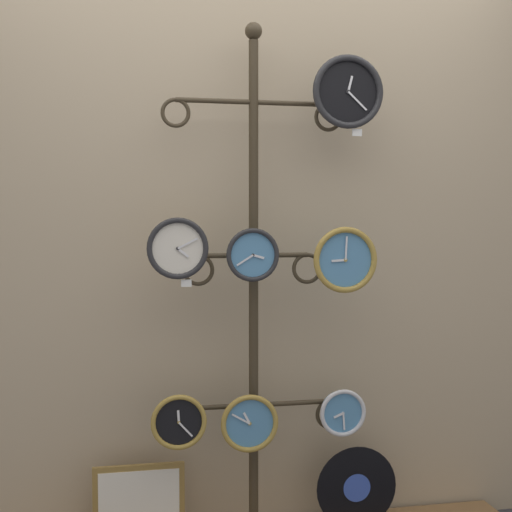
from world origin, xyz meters
TOP-DOWN VIEW (x-y plane):
  - shop_wall at (0.00, 0.57)m, footprint 4.40×0.04m
  - display_stand at (0.00, 0.41)m, footprint 0.77×0.38m
  - clock_top_right at (0.36, 0.32)m, footprint 0.29×0.04m
  - clock_middle_left at (-0.31, 0.32)m, footprint 0.24×0.04m
  - clock_middle_center at (-0.02, 0.32)m, footprint 0.21×0.04m
  - clock_middle_right at (0.35, 0.29)m, footprint 0.26×0.04m
  - clock_bottom_left at (-0.31, 0.31)m, footprint 0.22×0.04m
  - clock_bottom_center at (-0.03, 0.33)m, footprint 0.23×0.04m
  - clock_bottom_right at (0.36, 0.34)m, footprint 0.19×0.04m
  - vinyl_record at (0.43, 0.36)m, footprint 0.34×0.01m
  - picture_frame at (-0.46, 0.41)m, footprint 0.36×0.02m
  - price_tag_upper at (0.40, 0.32)m, footprint 0.04×0.00m
  - price_tag_mid at (-0.28, 0.32)m, footprint 0.04×0.00m

SIDE VIEW (x-z plane):
  - picture_frame at x=-0.46m, z-range 0.06..0.38m
  - vinyl_record at x=0.43m, z-range 0.06..0.40m
  - clock_bottom_center at x=-0.03m, z-range 0.43..0.66m
  - clock_bottom_right at x=0.36m, z-range 0.46..0.66m
  - clock_bottom_left at x=-0.31m, z-range 0.46..0.68m
  - display_stand at x=0.00m, z-range -0.31..1.82m
  - price_tag_mid at x=-0.28m, z-range 1.09..1.12m
  - clock_middle_right at x=0.35m, z-range 1.05..1.32m
  - clock_middle_center at x=-0.02m, z-range 1.10..1.31m
  - clock_middle_left at x=-0.31m, z-range 1.12..1.35m
  - shop_wall at x=0.00m, z-range 0.00..2.80m
  - price_tag_upper at x=0.40m, z-range 1.68..1.70m
  - clock_top_right at x=0.36m, z-range 1.70..1.99m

